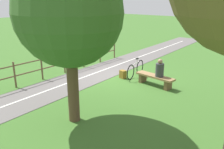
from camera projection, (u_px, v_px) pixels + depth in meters
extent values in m
plane|color=#3D6B28|center=(115.00, 77.00, 12.08)|extent=(80.00, 80.00, 0.00)
cube|color=#66605E|center=(33.00, 96.00, 9.74)|extent=(3.43, 36.05, 0.02)
cube|color=silver|center=(33.00, 96.00, 9.74)|extent=(1.15, 31.99, 0.00)
cube|color=#937047|center=(155.00, 76.00, 10.77)|extent=(1.89, 0.66, 0.08)
cube|color=brown|center=(168.00, 85.00, 10.37)|extent=(0.21, 0.42, 0.40)
cube|color=brown|center=(143.00, 78.00, 11.32)|extent=(0.21, 0.42, 0.40)
cylinder|color=#38383D|center=(160.00, 70.00, 10.52)|extent=(0.40, 0.40, 0.59)
sphere|color=#9E755B|center=(160.00, 61.00, 10.40)|extent=(0.21, 0.21, 0.21)
torus|color=black|center=(131.00, 72.00, 11.59)|extent=(0.14, 0.75, 0.75)
torus|color=black|center=(140.00, 67.00, 12.44)|extent=(0.14, 0.75, 0.75)
cylinder|color=silver|center=(136.00, 63.00, 11.92)|extent=(0.15, 0.89, 0.04)
cylinder|color=silver|center=(134.00, 67.00, 11.84)|extent=(0.12, 0.65, 0.35)
cylinder|color=silver|center=(137.00, 61.00, 12.02)|extent=(0.03, 0.03, 0.20)
cube|color=black|center=(137.00, 59.00, 11.98)|extent=(0.11, 0.21, 0.05)
cube|color=olive|center=(123.00, 74.00, 11.85)|extent=(0.35, 0.28, 0.40)
cube|color=#A57A2A|center=(125.00, 75.00, 11.94)|extent=(0.22, 0.09, 0.18)
cylinder|color=brown|center=(114.00, 49.00, 15.73)|extent=(0.08, 0.08, 1.16)
cylinder|color=brown|center=(100.00, 53.00, 14.69)|extent=(0.08, 0.08, 1.16)
cylinder|color=brown|center=(84.00, 57.00, 13.64)|extent=(0.08, 0.08, 1.16)
cylinder|color=brown|center=(64.00, 62.00, 12.60)|extent=(0.08, 0.08, 1.16)
cylinder|color=brown|center=(42.00, 68.00, 11.56)|extent=(0.08, 0.08, 1.16)
cylinder|color=brown|center=(15.00, 75.00, 10.51)|extent=(0.08, 0.08, 1.16)
cylinder|color=brown|center=(41.00, 60.00, 11.43)|extent=(0.08, 11.23, 0.06)
cylinder|color=brown|center=(42.00, 69.00, 11.57)|extent=(0.08, 11.23, 0.06)
cylinder|color=brown|center=(73.00, 82.00, 7.47)|extent=(0.35, 0.35, 2.59)
sphere|color=#386028|center=(69.00, 13.00, 6.83)|extent=(3.14, 3.14, 3.14)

